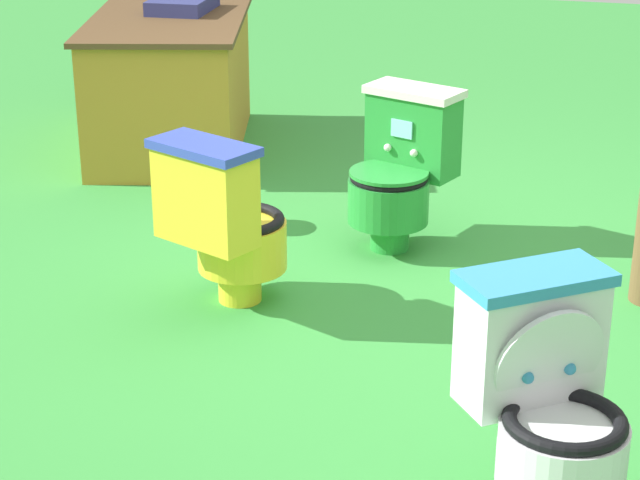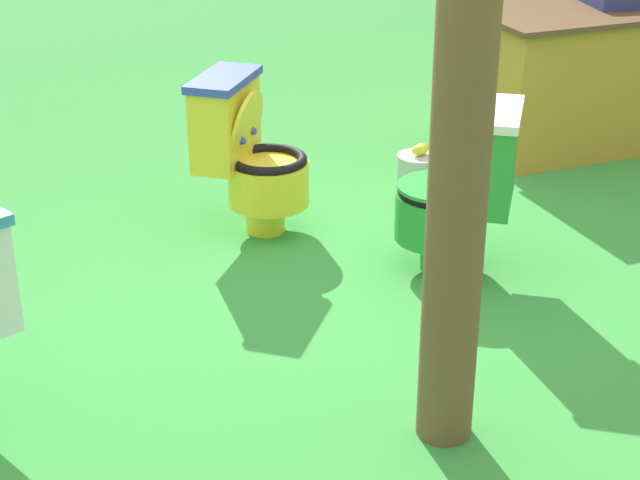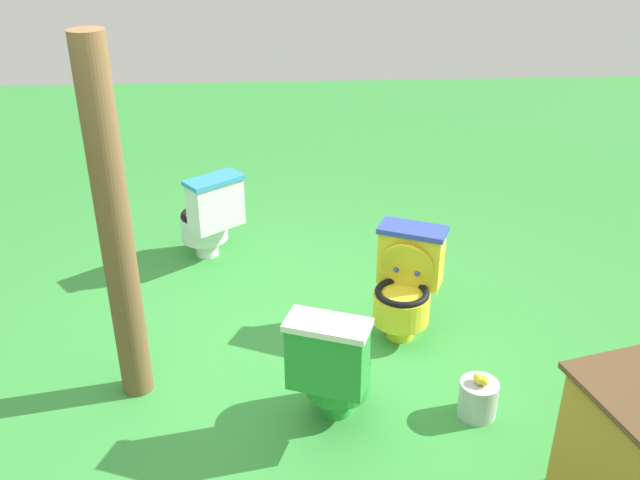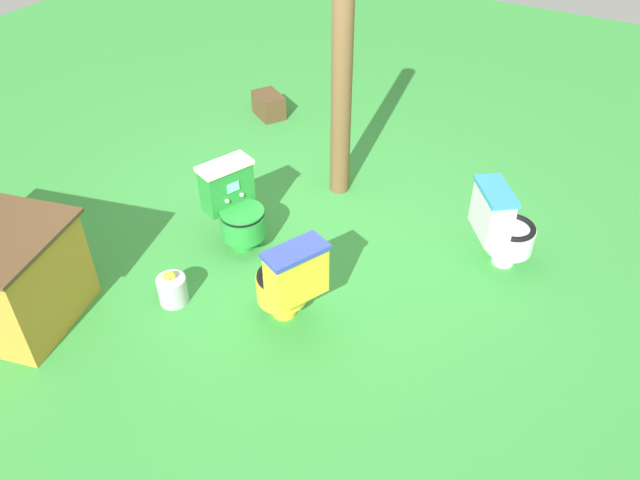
% 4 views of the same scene
% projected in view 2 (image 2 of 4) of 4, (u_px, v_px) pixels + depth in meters
% --- Properties ---
extents(ground, '(14.00, 14.00, 0.00)m').
position_uv_depth(ground, '(375.00, 313.00, 4.05)').
color(ground, green).
extents(toilet_green, '(0.60, 0.55, 0.73)m').
position_uv_depth(toilet_green, '(462.00, 189.00, 4.24)').
color(toilet_green, green).
rests_on(toilet_green, ground).
extents(toilet_yellow, '(0.61, 0.57, 0.73)m').
position_uv_depth(toilet_yellow, '(249.00, 153.00, 4.63)').
color(toilet_yellow, yellow).
rests_on(toilet_yellow, ground).
extents(vendor_table, '(1.63, 1.19, 0.85)m').
position_uv_depth(vendor_table, '(590.00, 71.00, 5.79)').
color(vendor_table, '#B7842D').
rests_on(vendor_table, ground).
extents(wooden_post, '(0.18, 0.18, 2.10)m').
position_uv_depth(wooden_post, '(462.00, 123.00, 2.89)').
color(wooden_post, brown).
rests_on(wooden_post, ground).
extents(lemon_bucket, '(0.22, 0.22, 0.28)m').
position_uv_depth(lemon_bucket, '(418.00, 175.00, 5.09)').
color(lemon_bucket, '#B7B7BF').
rests_on(lemon_bucket, ground).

